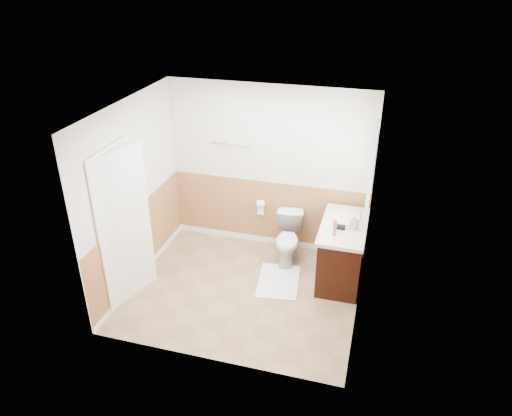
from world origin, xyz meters
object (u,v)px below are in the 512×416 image
(bath_mat, at_px, (278,281))
(soap_dispenser, at_px, (354,222))
(vanity_cabinet, at_px, (342,253))
(toilet, at_px, (288,239))
(lotion_bottle, at_px, (335,228))

(bath_mat, distance_m, soap_dispenser, 1.35)
(soap_dispenser, bearing_deg, vanity_cabinet, 149.77)
(bath_mat, bearing_deg, soap_dispenser, 16.18)
(soap_dispenser, bearing_deg, toilet, 161.77)
(vanity_cabinet, relative_size, lotion_bottle, 5.00)
(lotion_bottle, distance_m, soap_dispenser, 0.33)
(bath_mat, relative_size, lotion_bottle, 3.64)
(bath_mat, height_order, lotion_bottle, lotion_bottle)
(vanity_cabinet, bearing_deg, lotion_bottle, -107.79)
(lotion_bottle, bearing_deg, soap_dispenser, 47.68)
(lotion_bottle, bearing_deg, toilet, 142.27)
(toilet, xyz_separation_m, lotion_bottle, (0.71, -0.55, 0.61))
(toilet, bearing_deg, soap_dispenser, -25.52)
(toilet, xyz_separation_m, bath_mat, (0.00, -0.57, -0.34))
(bath_mat, xyz_separation_m, vanity_cabinet, (0.81, 0.34, 0.39))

